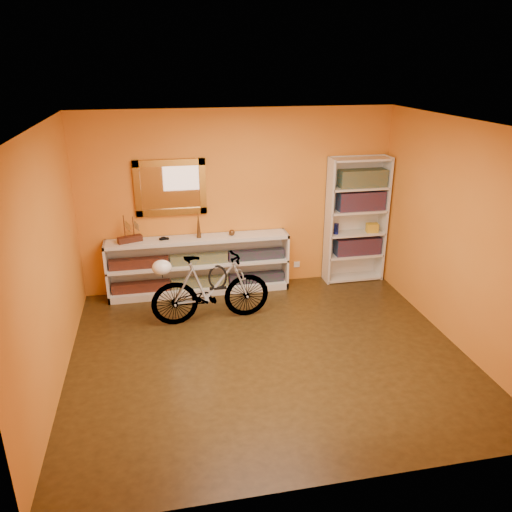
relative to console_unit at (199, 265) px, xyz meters
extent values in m
cube|color=black|center=(0.62, -1.81, -0.43)|extent=(4.50, 4.00, 0.01)
cube|color=silver|center=(0.62, -1.81, 2.18)|extent=(4.50, 4.00, 0.01)
cube|color=orange|center=(0.62, 0.19, 0.88)|extent=(4.50, 0.01, 2.60)
cube|color=orange|center=(-1.64, -1.81, 0.88)|extent=(0.01, 4.00, 2.60)
cube|color=orange|center=(2.87, -1.81, 0.88)|extent=(0.01, 4.00, 2.60)
cube|color=#8B5919|center=(-0.33, 0.15, 1.12)|extent=(0.98, 0.06, 0.78)
cube|color=silver|center=(1.52, 0.17, -0.17)|extent=(0.09, 0.02, 0.09)
cube|color=black|center=(0.00, -0.02, -0.26)|extent=(2.50, 0.13, 0.14)
cube|color=navy|center=(0.00, -0.02, 0.11)|extent=(2.50, 0.13, 0.14)
imported|color=black|center=(-0.47, 0.00, 0.43)|extent=(0.00, 0.01, 0.00)
cone|color=#51351C|center=(0.02, 0.00, 0.62)|extent=(0.07, 0.07, 0.38)
sphere|color=#51351C|center=(0.49, 0.00, 0.47)|extent=(0.09, 0.09, 0.09)
cube|color=maroon|center=(2.43, 0.03, 0.12)|extent=(0.70, 0.22, 0.26)
cube|color=maroon|center=(2.43, 0.03, 0.83)|extent=(0.70, 0.22, 0.28)
cube|color=#1B515F|center=(2.43, 0.03, 1.16)|extent=(0.70, 0.22, 0.25)
cylinder|color=navy|center=(2.06, 0.01, 0.42)|extent=(0.07, 0.07, 0.16)
cube|color=maroon|center=(2.18, 0.06, 1.14)|extent=(0.15, 0.15, 0.19)
cube|color=gold|center=(2.63, -0.01, 0.41)|extent=(0.19, 0.14, 0.13)
imported|color=silver|center=(0.07, -0.88, 0.04)|extent=(0.51, 1.59, 0.92)
ellipsoid|color=white|center=(-0.53, -0.92, 0.39)|extent=(0.24, 0.23, 0.18)
torus|color=black|center=(0.16, -0.88, 0.18)|extent=(0.24, 0.03, 0.24)
camera|label=1|loc=(-0.51, -6.73, 2.76)|focal=35.24mm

